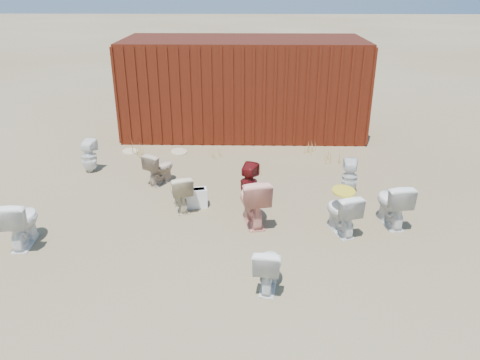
{
  "coord_description": "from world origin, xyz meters",
  "views": [
    {
      "loc": [
        0.15,
        -6.86,
        3.77
      ],
      "look_at": [
        0.0,
        0.6,
        0.55
      ],
      "focal_mm": 35.0,
      "sensor_mm": 36.0,
      "label": 1
    }
  ],
  "objects_px": {
    "toilet_front_e": "(392,203)",
    "toilet_front_maroon": "(249,182)",
    "toilet_front_pink": "(253,200)",
    "toilet_front_c": "(268,266)",
    "toilet_back_beige_left": "(180,192)",
    "shipping_container": "(244,86)",
    "loose_tank": "(193,198)",
    "toilet_back_a": "(89,156)",
    "toilet_back_beige_right": "(160,168)",
    "toilet_front_a": "(21,222)",
    "toilet_back_e": "(350,176)",
    "toilet_back_yellowlid": "(342,212)"
  },
  "relations": [
    {
      "from": "shipping_container",
      "to": "toilet_front_c",
      "type": "distance_m",
      "value": 6.97
    },
    {
      "from": "toilet_back_beige_right",
      "to": "toilet_back_e",
      "type": "bearing_deg",
      "value": -153.53
    },
    {
      "from": "toilet_front_pink",
      "to": "toilet_back_a",
      "type": "relative_size",
      "value": 1.19
    },
    {
      "from": "toilet_front_a",
      "to": "toilet_front_pink",
      "type": "distance_m",
      "value": 3.61
    },
    {
      "from": "toilet_front_e",
      "to": "toilet_back_beige_left",
      "type": "relative_size",
      "value": 1.15
    },
    {
      "from": "shipping_container",
      "to": "toilet_back_beige_right",
      "type": "distance_m",
      "value": 3.94
    },
    {
      "from": "toilet_front_c",
      "to": "toilet_back_beige_right",
      "type": "xyz_separation_m",
      "value": [
        -2.03,
        3.41,
        0.0
      ]
    },
    {
      "from": "loose_tank",
      "to": "toilet_back_yellowlid",
      "type": "bearing_deg",
      "value": -30.24
    },
    {
      "from": "toilet_front_e",
      "to": "toilet_back_beige_left",
      "type": "distance_m",
      "value": 3.59
    },
    {
      "from": "toilet_back_e",
      "to": "toilet_back_a",
      "type": "bearing_deg",
      "value": -1.84
    },
    {
      "from": "shipping_container",
      "to": "toilet_front_maroon",
      "type": "relative_size",
      "value": 8.68
    },
    {
      "from": "shipping_container",
      "to": "toilet_back_beige_right",
      "type": "relative_size",
      "value": 9.26
    },
    {
      "from": "shipping_container",
      "to": "toilet_front_pink",
      "type": "bearing_deg",
      "value": -87.43
    },
    {
      "from": "toilet_back_beige_left",
      "to": "toilet_back_beige_right",
      "type": "height_order",
      "value": "toilet_back_beige_left"
    },
    {
      "from": "shipping_container",
      "to": "toilet_back_beige_right",
      "type": "xyz_separation_m",
      "value": [
        -1.61,
        -3.49,
        -0.88
      ]
    },
    {
      "from": "toilet_back_beige_left",
      "to": "toilet_back_a",
      "type": "bearing_deg",
      "value": -56.95
    },
    {
      "from": "toilet_front_a",
      "to": "toilet_front_pink",
      "type": "relative_size",
      "value": 0.92
    },
    {
      "from": "toilet_front_e",
      "to": "toilet_back_yellowlid",
      "type": "xyz_separation_m",
      "value": [
        -0.88,
        -0.29,
        -0.03
      ]
    },
    {
      "from": "shipping_container",
      "to": "loose_tank",
      "type": "relative_size",
      "value": 12.0
    },
    {
      "from": "toilet_front_maroon",
      "to": "toilet_front_c",
      "type": "bearing_deg",
      "value": 118.04
    },
    {
      "from": "toilet_front_maroon",
      "to": "loose_tank",
      "type": "bearing_deg",
      "value": 41.81
    },
    {
      "from": "toilet_back_a",
      "to": "loose_tank",
      "type": "relative_size",
      "value": 1.4
    },
    {
      "from": "toilet_front_maroon",
      "to": "toilet_front_e",
      "type": "bearing_deg",
      "value": -178.36
    },
    {
      "from": "toilet_back_beige_right",
      "to": "toilet_back_yellowlid",
      "type": "height_order",
      "value": "toilet_back_yellowlid"
    },
    {
      "from": "toilet_back_e",
      "to": "toilet_front_c",
      "type": "bearing_deg",
      "value": 69.69
    },
    {
      "from": "toilet_back_a",
      "to": "shipping_container",
      "type": "bearing_deg",
      "value": -127.2
    },
    {
      "from": "toilet_front_maroon",
      "to": "toilet_back_e",
      "type": "bearing_deg",
      "value": -147.33
    },
    {
      "from": "toilet_back_beige_left",
      "to": "toilet_back_beige_right",
      "type": "bearing_deg",
      "value": -82.36
    },
    {
      "from": "loose_tank",
      "to": "toilet_back_e",
      "type": "bearing_deg",
      "value": 1.97
    },
    {
      "from": "toilet_front_e",
      "to": "toilet_front_maroon",
      "type": "bearing_deg",
      "value": -29.47
    },
    {
      "from": "toilet_front_a",
      "to": "toilet_front_maroon",
      "type": "xyz_separation_m",
      "value": [
        3.46,
        1.66,
        -0.04
      ]
    },
    {
      "from": "toilet_back_a",
      "to": "toilet_back_beige_right",
      "type": "xyz_separation_m",
      "value": [
        1.59,
        -0.55,
        -0.03
      ]
    },
    {
      "from": "toilet_front_pink",
      "to": "toilet_back_e",
      "type": "xyz_separation_m",
      "value": [
        1.83,
        1.25,
        -0.09
      ]
    },
    {
      "from": "toilet_front_a",
      "to": "toilet_back_yellowlid",
      "type": "xyz_separation_m",
      "value": [
        4.94,
        0.47,
        -0.03
      ]
    },
    {
      "from": "toilet_front_c",
      "to": "loose_tank",
      "type": "xyz_separation_m",
      "value": [
        -1.26,
        2.34,
        -0.15
      ]
    },
    {
      "from": "toilet_front_maroon",
      "to": "toilet_back_a",
      "type": "distance_m",
      "value": 3.59
    },
    {
      "from": "toilet_front_pink",
      "to": "shipping_container",
      "type": "bearing_deg",
      "value": -99.29
    },
    {
      "from": "toilet_front_c",
      "to": "loose_tank",
      "type": "distance_m",
      "value": 2.66
    },
    {
      "from": "toilet_back_beige_left",
      "to": "toilet_back_beige_right",
      "type": "relative_size",
      "value": 1.03
    },
    {
      "from": "toilet_front_pink",
      "to": "toilet_back_beige_left",
      "type": "distance_m",
      "value": 1.37
    },
    {
      "from": "toilet_back_a",
      "to": "toilet_back_beige_right",
      "type": "bearing_deg",
      "value": 171.06
    },
    {
      "from": "toilet_front_maroon",
      "to": "toilet_back_beige_right",
      "type": "relative_size",
      "value": 1.07
    },
    {
      "from": "toilet_front_e",
      "to": "toilet_back_a",
      "type": "xyz_separation_m",
      "value": [
        -5.71,
        2.18,
        -0.03
      ]
    },
    {
      "from": "toilet_front_a",
      "to": "toilet_front_c",
      "type": "distance_m",
      "value": 3.85
    },
    {
      "from": "toilet_front_e",
      "to": "shipping_container",
      "type": "bearing_deg",
      "value": -72.42
    },
    {
      "from": "toilet_front_pink",
      "to": "toilet_front_maroon",
      "type": "distance_m",
      "value": 0.91
    },
    {
      "from": "toilet_front_a",
      "to": "toilet_back_e",
      "type": "bearing_deg",
      "value": -163.8
    },
    {
      "from": "toilet_front_pink",
      "to": "toilet_front_c",
      "type": "height_order",
      "value": "toilet_front_pink"
    },
    {
      "from": "toilet_back_beige_left",
      "to": "toilet_back_e",
      "type": "distance_m",
      "value": 3.2
    },
    {
      "from": "toilet_front_c",
      "to": "toilet_back_beige_left",
      "type": "height_order",
      "value": "toilet_back_beige_left"
    }
  ]
}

